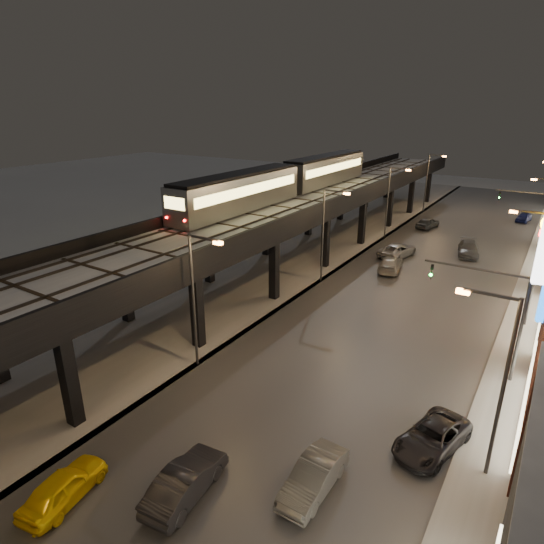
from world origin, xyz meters
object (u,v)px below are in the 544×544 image
Objects in this scene: car_taxi at (64,488)px; car_onc_white at (468,249)px; car_mid_silver at (397,251)px; car_mid_dark at (390,264)px; car_near_white at (186,482)px; car_far_white at (428,223)px; car_onc_silver at (314,478)px; car_onc_dark at (432,438)px; subway_train at (289,179)px; car_onc_red at (524,218)px.

car_onc_white reaches higher than car_taxi.
car_mid_silver is 1.08× the size of car_mid_dark.
car_far_white is at bearing -92.92° from car_near_white.
car_near_white is at bearing -144.12° from car_onc_silver.
car_near_white is 0.95× the size of car_onc_dark.
car_far_white is at bearing -77.70° from car_mid_silver.
car_onc_dark is 0.92× the size of car_onc_white.
car_near_white is at bearing -154.62° from car_taxi.
car_onc_silver is (4.57, 3.26, -0.04)m from car_near_white.
car_onc_white is (7.14, -9.69, -0.01)m from car_far_white.
car_onc_silver reaches higher than car_onc_dark.
car_onc_white is (5.76, 9.75, 0.02)m from car_mid_dark.
car_near_white is 0.84× the size of car_mid_silver.
subway_train is at bearing -164.98° from car_onc_white.
car_onc_dark is (10.37, -24.04, -0.06)m from car_mid_dark.
subway_train is 7.47× the size of car_onc_dark.
car_near_white is (4.27, 3.05, 0.06)m from car_taxi.
car_onc_dark is 54.81m from car_onc_red.
car_taxi is at bearing -111.95° from car_onc_white.
car_mid_silver is at bearing 102.64° from car_onc_silver.
car_taxi is 5.24m from car_near_white.
subway_train is at bearing 31.29° from car_mid_silver.
car_onc_silver is (6.61, -29.50, -0.02)m from car_mid_dark.
car_far_white is at bearing -124.97° from car_onc_red.
car_onc_dark is at bearing -80.22° from car_onc_red.
car_mid_dark is at bearing 103.00° from car_onc_silver.
car_taxi is at bearing 28.85° from car_near_white.
car_onc_dark is 34.11m from car_onc_white.
car_mid_dark is (12.54, -0.42, -7.63)m from subway_train.
car_taxi is 0.78× the size of car_onc_white.
car_onc_dark is (8.32, 8.72, -0.08)m from car_near_white.
car_near_white is 1.19× the size of car_onc_red.
car_onc_dark is (3.75, 5.46, -0.04)m from car_onc_silver.
car_onc_red is (10.35, 25.87, -0.11)m from car_mid_silver.
car_far_white is at bearing -101.01° from car_taxi.
car_mid_dark is 26.18m from car_onc_dark.
car_onc_white is at bearing 136.86° from car_far_white.
car_far_white is 15.67m from car_onc_red.
car_far_white reaches higher than car_mid_silver.
car_onc_white is (18.30, 9.34, -7.61)m from subway_train.
car_taxi is at bearing -91.12° from car_onc_red.
car_taxi is at bearing 99.63° from car_far_white.
car_mid_silver is 1.22× the size of car_far_white.
car_onc_white reaches higher than car_onc_dark.
car_mid_silver reaches higher than car_onc_silver.
car_mid_silver is (-2.92, 37.65, 0.01)m from car_near_white.
car_mid_dark is 1.13× the size of car_far_white.
car_near_white is at bearing -119.26° from car_onc_dark.
car_near_white is 32.83m from car_mid_dark.
car_onc_silver is 6.63m from car_onc_dark.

